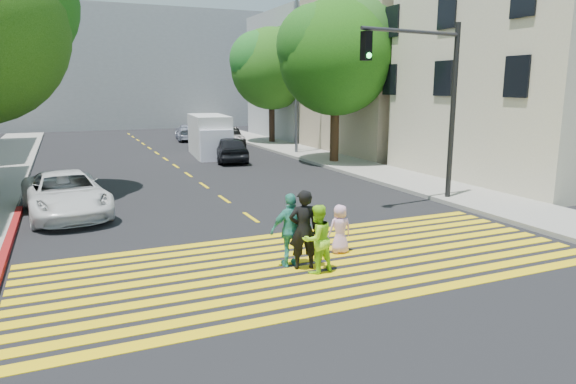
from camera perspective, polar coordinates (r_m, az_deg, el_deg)
ground at (r=11.38m, az=6.13°, el=-9.73°), size 120.00×120.00×0.00m
sidewalk_left at (r=31.61m, az=-29.15°, el=2.74°), size 3.00×40.00×0.15m
sidewalk_right at (r=28.14m, az=6.14°, el=3.22°), size 3.00×60.00×0.15m
curb_red at (r=15.79m, az=-28.56°, el=-4.70°), size 0.20×8.00×0.16m
crosswalk at (r=12.43m, az=3.21°, el=-7.78°), size 13.40×5.30×0.01m
lane_line at (r=32.39m, az=-13.94°, el=3.91°), size 0.12×34.40×0.01m
building_right_cream at (r=26.61m, az=26.88°, el=12.24°), size 10.00×10.00×10.00m
building_right_tan at (r=34.75m, az=12.55°, el=12.74°), size 10.00×10.00×10.00m
building_right_grey at (r=44.14m, az=3.96°, el=12.66°), size 10.00×10.00×10.00m
backdrop_block at (r=57.46m, az=-18.70°, el=12.83°), size 30.00×8.00×12.00m
tree_right_near at (r=28.18m, az=5.51°, el=15.28°), size 7.97×7.68×8.83m
tree_right_far at (r=38.40m, az=-1.75°, el=14.01°), size 6.93×6.46×8.55m
pedestrian_man at (r=11.72m, az=1.74°, el=-4.22°), size 0.77×0.61×1.86m
pedestrian_woman at (r=11.55m, az=3.26°, el=-5.24°), size 0.87×0.73×1.57m
pedestrian_child at (r=12.98m, az=5.79°, el=-4.11°), size 0.63×0.43×1.25m
pedestrian_extra at (r=11.93m, az=0.39°, el=-4.25°), size 1.03×0.46×1.74m
white_sedan at (r=18.19m, az=-23.50°, el=-0.21°), size 2.94×5.35×1.42m
dark_car_near at (r=29.16m, az=-6.43°, el=4.79°), size 2.41×4.48×1.45m
silver_car at (r=41.53m, az=-11.09°, el=6.52°), size 2.37×4.58×1.27m
dark_car_parked at (r=35.69m, az=-6.77°, el=6.00°), size 1.72×4.40×1.43m
white_van at (r=31.54m, az=-8.65°, el=6.06°), size 2.46×5.41×2.47m
traffic_signal at (r=18.64m, az=15.54°, el=11.09°), size 4.31×0.81×6.33m
street_lamp at (r=31.86m, az=0.60°, el=14.38°), size 2.24×0.56×9.92m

